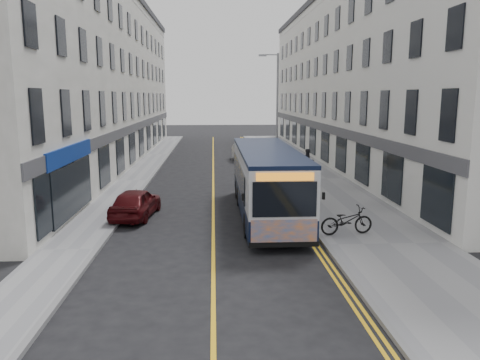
{
  "coord_description": "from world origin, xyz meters",
  "views": [
    {
      "loc": [
        0.05,
        -16.84,
        5.29
      ],
      "look_at": [
        1.2,
        3.57,
        1.6
      ],
      "focal_mm": 35.0,
      "sensor_mm": 36.0,
      "label": 1
    }
  ],
  "objects": [
    {
      "name": "ground",
      "position": [
        0.0,
        0.0,
        0.0
      ],
      "size": [
        140.0,
        140.0,
        0.0
      ],
      "primitive_type": "plane",
      "color": "black",
      "rests_on": "ground"
    },
    {
      "name": "pavement_east",
      "position": [
        6.25,
        12.0,
        0.06
      ],
      "size": [
        4.5,
        64.0,
        0.12
      ],
      "primitive_type": "cube",
      "color": "gray",
      "rests_on": "ground"
    },
    {
      "name": "pavement_west",
      "position": [
        -5.0,
        12.0,
        0.06
      ],
      "size": [
        2.0,
        64.0,
        0.12
      ],
      "primitive_type": "cube",
      "color": "gray",
      "rests_on": "ground"
    },
    {
      "name": "kerb_east",
      "position": [
        4.0,
        12.0,
        0.07
      ],
      "size": [
        0.18,
        64.0,
        0.13
      ],
      "primitive_type": "cube",
      "color": "slate",
      "rests_on": "ground"
    },
    {
      "name": "kerb_west",
      "position": [
        -4.0,
        12.0,
        0.07
      ],
      "size": [
        0.18,
        64.0,
        0.13
      ],
      "primitive_type": "cube",
      "color": "slate",
      "rests_on": "ground"
    },
    {
      "name": "road_centre_line",
      "position": [
        0.0,
        12.0,
        0.0
      ],
      "size": [
        0.12,
        64.0,
        0.01
      ],
      "primitive_type": "cube",
      "color": "yellow",
      "rests_on": "ground"
    },
    {
      "name": "road_dbl_yellow_inner",
      "position": [
        3.55,
        12.0,
        0.0
      ],
      "size": [
        0.1,
        64.0,
        0.01
      ],
      "primitive_type": "cube",
      "color": "yellow",
      "rests_on": "ground"
    },
    {
      "name": "road_dbl_yellow_outer",
      "position": [
        3.75,
        12.0,
        0.0
      ],
      "size": [
        0.1,
        64.0,
        0.01
      ],
      "primitive_type": "cube",
      "color": "yellow",
      "rests_on": "ground"
    },
    {
      "name": "terrace_east",
      "position": [
        11.5,
        21.0,
        6.5
      ],
      "size": [
        6.0,
        46.0,
        13.0
      ],
      "primitive_type": "cube",
      "color": "silver",
      "rests_on": "ground"
    },
    {
      "name": "terrace_west",
      "position": [
        -9.0,
        21.0,
        6.5
      ],
      "size": [
        6.0,
        46.0,
        13.0
      ],
      "primitive_type": "cube",
      "color": "silver",
      "rests_on": "ground"
    },
    {
      "name": "streetlamp",
      "position": [
        4.17,
        14.0,
        4.38
      ],
      "size": [
        1.32,
        0.18,
        8.0
      ],
      "color": "gray",
      "rests_on": "ground"
    },
    {
      "name": "city_bus",
      "position": [
        2.36,
        3.26,
        1.66
      ],
      "size": [
        2.44,
        10.45,
        3.04
      ],
      "color": "black",
      "rests_on": "ground"
    },
    {
      "name": "bicycle",
      "position": [
        5.03,
        -0.03,
        0.66
      ],
      "size": [
        2.12,
        0.99,
        1.07
      ],
      "primitive_type": "imported",
      "rotation": [
        0.0,
        0.0,
        1.71
      ],
      "color": "black",
      "rests_on": "pavement_east"
    },
    {
      "name": "pedestrian_near",
      "position": [
        4.79,
        14.0,
        0.9
      ],
      "size": [
        0.64,
        0.49,
        1.57
      ],
      "primitive_type": "imported",
      "rotation": [
        0.0,
        0.0,
        0.21
      ],
      "color": "olive",
      "rests_on": "pavement_east"
    },
    {
      "name": "pedestrian_far",
      "position": [
        6.29,
        13.5,
        0.98
      ],
      "size": [
        0.94,
        0.79,
        1.71
      ],
      "primitive_type": "imported",
      "rotation": [
        0.0,
        0.0,
        0.19
      ],
      "color": "black",
      "rests_on": "pavement_east"
    },
    {
      "name": "car_white",
      "position": [
        2.49,
        21.16,
        0.68
      ],
      "size": [
        1.83,
        4.23,
        1.35
      ],
      "primitive_type": "imported",
      "rotation": [
        0.0,
        0.0,
        0.1
      ],
      "color": "white",
      "rests_on": "ground"
    },
    {
      "name": "car_maroon",
      "position": [
        -3.4,
        3.42,
        0.66
      ],
      "size": [
        2.02,
        4.02,
        1.31
      ],
      "primitive_type": "imported",
      "rotation": [
        0.0,
        0.0,
        3.02
      ],
      "color": "#470B0F",
      "rests_on": "ground"
    }
  ]
}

